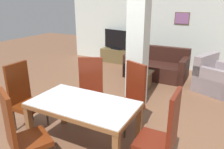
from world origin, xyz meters
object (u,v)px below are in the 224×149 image
object	(u,v)px
dining_table	(84,112)
tv_stand	(117,56)
dining_chair_near_left	(21,133)
coffee_table	(140,79)
dining_chair_head_right	(163,133)
dining_chair_head_left	(24,96)
bottle	(141,66)
tv_screen	(117,40)
armchair	(215,79)
sofa	(157,67)
dining_chair_far_left	(91,88)
dining_chair_far_right	(131,96)

from	to	relation	value
dining_table	tv_stand	distance (m)	4.80
dining_chair_near_left	coffee_table	bearing A→B (deg)	111.63
dining_chair_near_left	dining_chair_head_right	world-z (taller)	same
dining_chair_head_left	bottle	world-z (taller)	dining_chair_head_left
dining_chair_near_left	tv_screen	world-z (taller)	dining_chair_near_left
dining_chair_head_left	armchair	bearing A→B (deg)	139.41
sofa	coffee_table	distance (m)	1.00
dining_chair_far_left	sofa	xyz separation A→B (m)	(0.42, 2.84, -0.31)
sofa	coffee_table	xyz separation A→B (m)	(-0.14, -0.99, -0.06)
armchair	bottle	size ratio (longest dim) A/B	4.20
tv_stand	tv_screen	xyz separation A→B (m)	(0.00, 0.00, 0.57)
dining_chair_head_left	dining_chair_far_right	xyz separation A→B (m)	(1.60, 0.83, 0.00)
tv_stand	tv_screen	distance (m)	0.57
dining_chair_far_left	armchair	world-z (taller)	dining_chair_far_left
dining_chair_head_left	tv_screen	world-z (taller)	dining_chair_head_left
sofa	dining_chair_head_left	bearing A→B (deg)	71.12
dining_table	dining_chair_far_right	xyz separation A→B (m)	(0.39, 0.83, 0.01)
coffee_table	tv_screen	size ratio (longest dim) A/B	0.57
coffee_table	sofa	bearing A→B (deg)	81.99
dining_table	sofa	distance (m)	3.64
dining_chair_far_right	coffee_table	size ratio (longest dim) A/B	1.92
dining_chair_far_right	tv_stand	size ratio (longest dim) A/B	1.00
dining_chair_far_right	armchair	distance (m)	2.76
dining_chair_near_left	bottle	xyz separation A→B (m)	(0.26, 3.51, -0.05)
sofa	dining_table	bearing A→B (deg)	89.59
dining_chair_head_left	dining_chair_far_left	distance (m)	1.14
tv_screen	sofa	bearing A→B (deg)	166.60
sofa	tv_screen	bearing A→B (deg)	-26.69
sofa	dining_chair_far_right	bearing A→B (deg)	97.36
dining_table	dining_chair_far_left	size ratio (longest dim) A/B	1.33
dining_table	dining_chair_far_right	world-z (taller)	dining_chair_far_right
dining_chair_head_right	bottle	bearing A→B (deg)	25.56
dining_chair_near_left	dining_chair_far_right	bearing A→B (deg)	90.65
sofa	dining_chair_far_left	bearing A→B (deg)	81.69
coffee_table	tv_screen	bearing A→B (deg)	130.17
coffee_table	dining_chair_head_left	bearing A→B (deg)	-112.67
bottle	tv_screen	xyz separation A→B (m)	(-1.54, 1.77, 0.26)
dining_chair_far_right	armchair	bearing A→B (deg)	-91.38
dining_chair_head_right	dining_chair_far_left	world-z (taller)	same
dining_chair_head_left	tv_screen	size ratio (longest dim) A/B	1.09
tv_stand	armchair	bearing A→B (deg)	-20.06
coffee_table	dining_chair_near_left	bearing A→B (deg)	-94.60
dining_chair_near_left	sofa	size ratio (longest dim) A/B	0.68
dining_chair_near_left	coffee_table	distance (m)	3.46
bottle	dining_chair_near_left	bearing A→B (deg)	-94.18
dining_chair_head_right	dining_chair_near_left	bearing A→B (deg)	116.92
armchair	tv_stand	world-z (taller)	armchair
tv_screen	tv_stand	bearing A→B (deg)	13.29
dining_chair_near_left	armchair	bearing A→B (deg)	90.20
armchair	bottle	bearing A→B (deg)	-48.81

